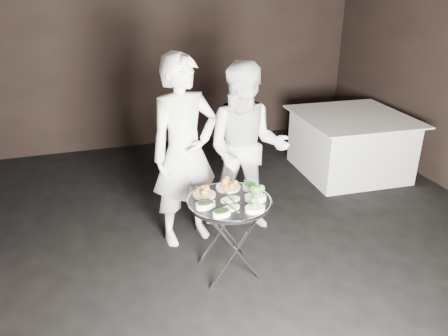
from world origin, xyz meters
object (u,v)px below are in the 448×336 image
object	(u,v)px
tray_stand	(229,234)
dining_table	(350,144)
waiter_right	(246,149)
waiter_left	(185,152)
serving_tray	(229,201)

from	to	relation	value
tray_stand	dining_table	size ratio (longest dim) A/B	0.51
tray_stand	waiter_right	xyz separation A→B (m)	(0.41, 0.71, 0.47)
tray_stand	waiter_left	world-z (taller)	waiter_left
serving_tray	dining_table	distance (m)	2.75
waiter_right	tray_stand	bearing A→B (deg)	-97.65
serving_tray	waiter_left	world-z (taller)	waiter_left
waiter_right	dining_table	xyz separation A→B (m)	(1.80, 0.89, -0.47)
serving_tray	waiter_left	distance (m)	0.73
waiter_right	dining_table	bearing A→B (deg)	48.77
serving_tray	waiter_right	size ratio (longest dim) A/B	0.41
dining_table	waiter_right	bearing A→B (deg)	-153.61
serving_tray	waiter_left	xyz separation A→B (m)	(-0.22, 0.67, 0.21)
tray_stand	dining_table	distance (m)	2.73
serving_tray	tray_stand	bearing A→B (deg)	0.00
dining_table	tray_stand	bearing A→B (deg)	-144.03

